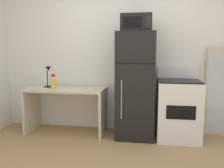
% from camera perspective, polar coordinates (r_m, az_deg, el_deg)
% --- Properties ---
extents(wall_back_white, '(5.00, 0.10, 2.60)m').
position_cam_1_polar(wall_back_white, '(3.97, 3.41, 7.31)').
color(wall_back_white, silver).
rests_on(wall_back_white, ground).
extents(desk, '(1.30, 0.57, 0.75)m').
position_cam_1_polar(desk, '(3.93, -11.24, -4.12)').
color(desk, beige).
rests_on(desk, ground).
extents(desk_lamp, '(0.14, 0.12, 0.35)m').
position_cam_1_polar(desk_lamp, '(4.02, -15.54, 2.60)').
color(desk_lamp, black).
rests_on(desk_lamp, desk).
extents(spray_bottle, '(0.06, 0.06, 0.25)m').
position_cam_1_polar(spray_bottle, '(3.79, -14.24, 0.19)').
color(spray_bottle, yellow).
rests_on(spray_bottle, desk).
extents(refrigerator, '(0.58, 0.61, 1.64)m').
position_cam_1_polar(refrigerator, '(3.63, 5.87, -0.40)').
color(refrigerator, black).
rests_on(refrigerator, ground).
extents(microwave, '(0.46, 0.35, 0.26)m').
position_cam_1_polar(microwave, '(3.59, 6.08, 14.71)').
color(microwave, black).
rests_on(microwave, refrigerator).
extents(oven_range, '(0.64, 0.61, 1.10)m').
position_cam_1_polar(oven_range, '(3.72, 16.04, -6.03)').
color(oven_range, white).
rests_on(oven_range, ground).
extents(leaning_mirror, '(0.44, 0.03, 1.40)m').
position_cam_1_polar(leaning_mirror, '(4.05, 25.06, -1.96)').
color(leaning_mirror, '#C6B793').
rests_on(leaning_mirror, ground).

